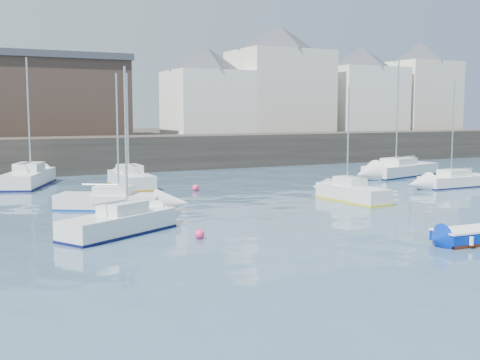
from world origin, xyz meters
name	(u,v)px	position (x,y,z in m)	size (l,w,h in m)	color
water	(392,256)	(0.00, 0.00, 0.00)	(220.00, 220.00, 0.00)	#2D4760
quay_wall	(121,154)	(0.00, 35.00, 1.50)	(90.00, 5.00, 3.00)	#28231E
land_strip	(78,145)	(0.00, 53.00, 1.40)	(90.00, 32.00, 2.80)	#28231E
bldg_east_a	(280,78)	(20.00, 42.00, 8.81)	(13.36, 13.36, 11.80)	beige
bldg_east_b	(362,89)	(31.00, 41.50, 7.87)	(11.88, 11.88, 9.95)	white
bldg_east_c	(420,86)	(40.00, 41.50, 8.37)	(11.14, 11.14, 10.95)	beige
bldg_east_d	(207,90)	(11.00, 41.50, 7.36)	(11.14, 11.14, 8.95)	white
warehouse	(34,96)	(-6.00, 43.00, 6.62)	(16.40, 10.40, 7.60)	#3D2D26
blue_dinghy	(473,235)	(4.16, 0.18, 0.33)	(3.22, 1.77, 0.60)	#933114
sailboat_a	(119,223)	(-7.63, 8.04, 0.49)	(5.50, 4.07, 6.94)	silver
sailboat_b	(109,201)	(-6.33, 14.62, 0.46)	(5.57, 4.43, 7.06)	silver
sailboat_c	(352,192)	(6.89, 11.38, 0.50)	(1.80, 5.02, 6.52)	silver
sailboat_d	(456,181)	(17.32, 13.54, 0.43)	(5.64, 1.89, 7.15)	silver
sailboat_f	(131,179)	(-2.56, 23.52, 0.54)	(2.06, 5.98, 7.72)	silver
sailboat_g	(401,170)	(18.69, 20.61, 0.54)	(7.82, 4.26, 9.43)	silver
sailboat_h	(28,178)	(-8.74, 27.21, 0.58)	(4.67, 7.17, 8.83)	silver
buoy_near	(199,239)	(-4.98, 5.73, 0.00)	(0.40, 0.40, 0.40)	#FF2E6C
buoy_mid	(390,199)	(9.35, 10.98, 0.00)	(0.37, 0.37, 0.37)	#FF2E6C
buoy_far	(196,191)	(0.58, 19.57, 0.00)	(0.44, 0.44, 0.44)	#FF2E6C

